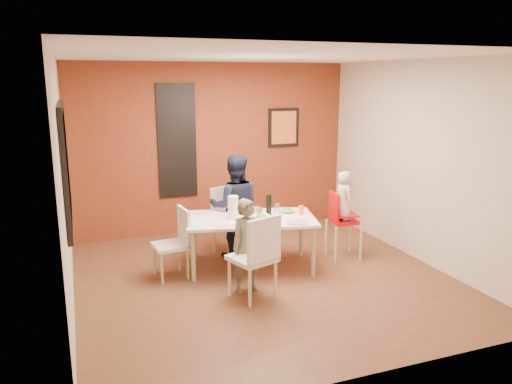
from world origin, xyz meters
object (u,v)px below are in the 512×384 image
object	(u,v)px
child_far	(235,206)
wine_bottle	(269,206)
dining_table	(251,222)
chair_far	(228,216)
high_chair	(341,219)
child_near	(248,246)
toddler	(344,196)
chair_left	(176,239)
paper_towel_roll	(233,207)
chair_near	(257,253)

from	to	relation	value
child_far	wine_bottle	world-z (taller)	child_far
dining_table	chair_far	xyz separation A→B (m)	(-0.09, 0.73, -0.10)
chair_far	high_chair	world-z (taller)	chair_far
dining_table	child_near	distance (m)	0.76
chair_far	toddler	distance (m)	1.66
chair_far	chair_left	xyz separation A→B (m)	(-0.89, -0.68, -0.04)
chair_far	child_far	distance (m)	0.31
chair_left	toddler	distance (m)	2.33
toddler	paper_towel_roll	bearing A→B (deg)	83.39
high_chair	toddler	world-z (taller)	toddler
chair_left	paper_towel_roll	world-z (taller)	paper_towel_roll
chair_near	child_near	world-z (taller)	child_near
child_far	chair_far	bearing A→B (deg)	-67.79
chair_left	child_far	bearing A→B (deg)	108.97
dining_table	toddler	size ratio (longest dim) A/B	2.70
chair_far	wine_bottle	distance (m)	0.86
chair_near	toddler	world-z (taller)	toddler
chair_far	wine_bottle	xyz separation A→B (m)	(0.34, -0.73, 0.30)
high_chair	wine_bottle	bearing A→B (deg)	93.49
chair_left	high_chair	distance (m)	2.27
toddler	high_chair	bearing A→B (deg)	74.26
chair_left	wine_bottle	xyz separation A→B (m)	(1.22, -0.05, 0.34)
dining_table	wine_bottle	world-z (taller)	wine_bottle
child_near	toddler	size ratio (longest dim) A/B	1.66
chair_near	child_near	distance (m)	0.25
chair_near	child_far	bearing A→B (deg)	-117.20
child_near	wine_bottle	world-z (taller)	child_near
wine_bottle	toddler	bearing A→B (deg)	-4.08
chair_far	child_far	size ratio (longest dim) A/B	0.65
chair_far	high_chair	size ratio (longest dim) A/B	1.00
wine_bottle	paper_towel_roll	distance (m)	0.48
chair_near	wine_bottle	bearing A→B (deg)	-137.70
dining_table	chair_far	distance (m)	0.74
chair_left	paper_towel_roll	distance (m)	0.82
dining_table	paper_towel_roll	bearing A→B (deg)	170.24
child_near	toddler	xyz separation A→B (m)	(1.61, 0.62, 0.33)
chair_left	child_far	size ratio (longest dim) A/B	0.61
chair_left	wine_bottle	world-z (taller)	wine_bottle
toddler	paper_towel_roll	world-z (taller)	toddler
dining_table	chair_left	bearing A→B (deg)	177.04
dining_table	toddler	bearing A→B (deg)	-3.32
chair_near	chair_left	bearing A→B (deg)	-73.32
chair_left	toddler	size ratio (longest dim) A/B	1.31
child_far	toddler	world-z (taller)	child_far
high_chair	wine_bottle	world-z (taller)	wine_bottle
chair_near	chair_far	xyz separation A→B (m)	(0.18, 1.67, -0.02)
chair_far	dining_table	bearing A→B (deg)	-102.13
child_far	wine_bottle	size ratio (longest dim) A/B	5.20
chair_far	chair_left	size ratio (longest dim) A/B	1.07
child_far	paper_towel_roll	distance (m)	0.49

